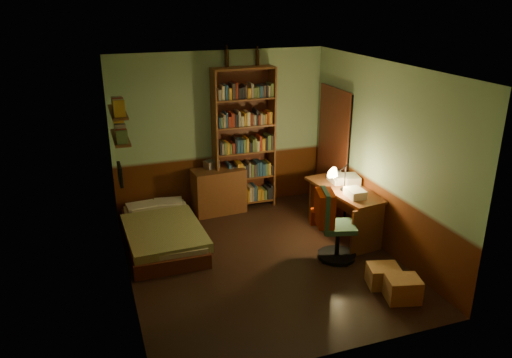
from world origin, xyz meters
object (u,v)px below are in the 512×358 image
object	(u,v)px
desk_lamp	(345,171)
dresser	(219,191)
desk	(344,211)
office_chair	(339,220)
cardboard_box_b	(383,276)
cardboard_box_a	(403,289)
bookshelf	(244,140)
bed	(162,226)
mini_stereo	(211,164)

from	to	relation	value
desk_lamp	dresser	bearing A→B (deg)	119.44
desk	office_chair	distance (m)	0.81
office_chair	cardboard_box_b	distance (m)	0.94
cardboard_box_a	cardboard_box_b	bearing A→B (deg)	97.33
cardboard_box_a	bookshelf	bearing A→B (deg)	105.53
bed	mini_stereo	xyz separation A→B (m)	(0.99, 0.93, 0.53)
dresser	desk	xyz separation A→B (m)	(1.56, -1.39, -0.01)
dresser	cardboard_box_a	bearing A→B (deg)	-70.46
desk	dresser	bearing A→B (deg)	130.71
mini_stereo	office_chair	distance (m)	2.48
bookshelf	office_chair	distance (m)	2.29
desk_lamp	cardboard_box_b	bearing A→B (deg)	-114.13
dresser	cardboard_box_b	world-z (taller)	dresser
bookshelf	dresser	bearing A→B (deg)	-171.08
mini_stereo	bookshelf	size ratio (longest dim) A/B	0.09
dresser	desk	bearing A→B (deg)	-45.47
dresser	desk_lamp	world-z (taller)	desk_lamp
bed	dresser	distance (m)	1.34
desk	desk_lamp	bearing A→B (deg)	-140.38
dresser	bed	bearing A→B (deg)	-146.98
bed	office_chair	bearing A→B (deg)	-28.49
mini_stereo	desk	xyz separation A→B (m)	(1.64, -1.51, -0.44)
desk_lamp	office_chair	world-z (taller)	desk_lamp
bed	bookshelf	distance (m)	1.99
dresser	desk	size ratio (longest dim) A/B	0.61
desk	desk_lamp	xyz separation A→B (m)	(-0.05, -0.05, 0.66)
dresser	cardboard_box_a	xyz separation A→B (m)	(1.38, -3.18, -0.23)
bed	office_chair	xyz separation A→B (m)	(2.19, -1.23, 0.30)
mini_stereo	cardboard_box_b	world-z (taller)	mini_stereo
mini_stereo	cardboard_box_a	distance (m)	3.67
dresser	desk_lamp	bearing A→B (deg)	-47.51
office_chair	cardboard_box_a	xyz separation A→B (m)	(0.26, -1.15, -0.43)
cardboard_box_a	cardboard_box_b	size ratio (longest dim) A/B	1.03
desk	cardboard_box_b	distance (m)	1.49
desk_lamp	cardboard_box_b	world-z (taller)	desk_lamp
office_chair	dresser	bearing A→B (deg)	134.23
mini_stereo	cardboard_box_b	xyz separation A→B (m)	(1.41, -2.96, -0.67)
cardboard_box_a	desk_lamp	bearing A→B (deg)	85.64
cardboard_box_b	dresser	bearing A→B (deg)	115.17
bookshelf	desk_lamp	xyz separation A→B (m)	(1.04, -1.53, -0.14)
desk_lamp	cardboard_box_b	xyz separation A→B (m)	(-0.18, -1.40, -0.90)
bookshelf	cardboard_box_b	distance (m)	3.22
cardboard_box_a	cardboard_box_b	xyz separation A→B (m)	(-0.04, 0.34, -0.01)
dresser	office_chair	size ratio (longest dim) A/B	0.73
bookshelf	desk	bearing A→B (deg)	-54.77
dresser	mini_stereo	xyz separation A→B (m)	(-0.08, 0.12, 0.43)
mini_stereo	desk_lamp	distance (m)	2.24
desk	office_chair	world-z (taller)	office_chair
bed	bookshelf	world-z (taller)	bookshelf
bookshelf	desk	size ratio (longest dim) A/B	1.72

